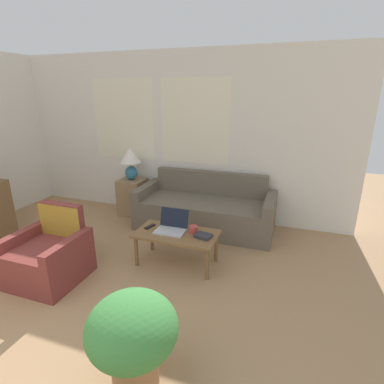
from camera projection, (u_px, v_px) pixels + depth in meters
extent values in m
cube|color=white|center=(163.00, 136.00, 4.89)|extent=(6.00, 0.05, 2.60)
cube|color=white|center=(124.00, 120.00, 5.00)|extent=(1.10, 0.01, 1.30)
cube|color=white|center=(194.00, 122.00, 4.62)|extent=(1.10, 0.01, 1.30)
cube|color=#665B4C|center=(204.00, 215.00, 4.52)|extent=(1.76, 0.82, 0.45)
cube|color=#665B4C|center=(210.00, 196.00, 4.77)|extent=(1.76, 0.12, 0.81)
cube|color=#665B4C|center=(147.00, 203.00, 4.79)|extent=(0.14, 0.82, 0.60)
cube|color=#665B4C|center=(269.00, 218.00, 4.20)|extent=(0.14, 0.82, 0.60)
cube|color=brown|center=(48.00, 263.00, 3.27)|extent=(0.53, 0.70, 0.41)
cube|color=brown|center=(65.00, 235.00, 3.48)|extent=(0.53, 0.10, 0.79)
cube|color=brown|center=(25.00, 253.00, 3.35)|extent=(0.10, 0.70, 0.53)
cube|color=brown|center=(71.00, 263.00, 3.16)|extent=(0.10, 0.70, 0.53)
cube|color=#A87F28|center=(60.00, 230.00, 3.40)|extent=(0.55, 0.01, 0.57)
cube|color=#937551|center=(133.00, 197.00, 5.07)|extent=(0.41, 0.41, 0.61)
ellipsoid|color=teal|center=(131.00, 173.00, 4.94)|extent=(0.20, 0.20, 0.23)
cylinder|color=tan|center=(131.00, 164.00, 4.89)|extent=(0.02, 0.02, 0.06)
cone|color=white|center=(130.00, 155.00, 4.84)|extent=(0.34, 0.34, 0.25)
cube|color=brown|center=(177.00, 234.00, 3.52)|extent=(0.97, 0.51, 0.03)
cylinder|color=brown|center=(136.00, 252.00, 3.54)|extent=(0.04, 0.04, 0.38)
cylinder|color=brown|center=(207.00, 265.00, 3.27)|extent=(0.04, 0.04, 0.38)
cylinder|color=brown|center=(152.00, 237.00, 3.91)|extent=(0.04, 0.04, 0.38)
cylinder|color=brown|center=(216.00, 247.00, 3.64)|extent=(0.04, 0.04, 0.38)
cube|color=#B7B7BC|center=(170.00, 231.00, 3.53)|extent=(0.35, 0.23, 0.02)
cube|color=black|center=(174.00, 218.00, 3.62)|extent=(0.35, 0.07, 0.22)
cylinder|color=#B23D38|center=(194.00, 229.00, 3.51)|extent=(0.10, 0.10, 0.09)
cube|color=#2D2D33|center=(203.00, 236.00, 3.41)|extent=(0.21, 0.17, 0.04)
cube|color=black|center=(150.00, 226.00, 3.67)|extent=(0.08, 0.16, 0.02)
cylinder|color=#996B42|center=(135.00, 370.00, 2.09)|extent=(0.33, 0.33, 0.26)
ellipsoid|color=#3D843D|center=(132.00, 328.00, 1.98)|extent=(0.62, 0.62, 0.46)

